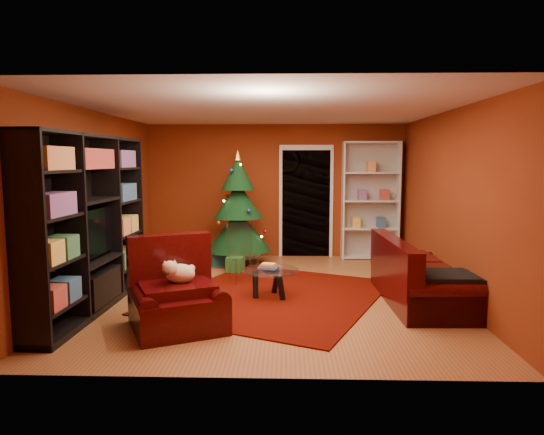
{
  "coord_description": "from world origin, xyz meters",
  "views": [
    {
      "loc": [
        0.22,
        -6.8,
        1.9
      ],
      "look_at": [
        0.0,
        0.4,
        1.05
      ],
      "focal_mm": 32.0,
      "sensor_mm": 36.0,
      "label": 1
    }
  ],
  "objects_px": {
    "christmas_tree": "(238,209)",
    "gift_box_green": "(235,265)",
    "coffee_table": "(271,283)",
    "media_unit": "(89,223)",
    "gift_box_teal": "(218,257)",
    "dog": "(180,274)",
    "acrylic_chair": "(243,256)",
    "armchair": "(177,293)",
    "gift_box_red": "(226,251)",
    "rug": "(274,296)",
    "white_bookshelf": "(370,201)",
    "sofa": "(421,270)"
  },
  "relations": [
    {
      "from": "gift_box_red",
      "to": "sofa",
      "type": "distance_m",
      "value": 4.24
    },
    {
      "from": "media_unit",
      "to": "gift_box_green",
      "type": "relative_size",
      "value": 10.84
    },
    {
      "from": "media_unit",
      "to": "dog",
      "type": "height_order",
      "value": "media_unit"
    },
    {
      "from": "christmas_tree",
      "to": "gift_box_teal",
      "type": "relative_size",
      "value": 7.27
    },
    {
      "from": "gift_box_teal",
      "to": "sofa",
      "type": "distance_m",
      "value": 3.79
    },
    {
      "from": "gift_box_red",
      "to": "armchair",
      "type": "relative_size",
      "value": 0.22
    },
    {
      "from": "coffee_table",
      "to": "acrylic_chair",
      "type": "xyz_separation_m",
      "value": [
        -0.46,
        0.86,
        0.21
      ]
    },
    {
      "from": "gift_box_green",
      "to": "armchair",
      "type": "xyz_separation_m",
      "value": [
        -0.36,
        -2.79,
        0.28
      ]
    },
    {
      "from": "white_bookshelf",
      "to": "armchair",
      "type": "bearing_deg",
      "value": -124.37
    },
    {
      "from": "gift_box_teal",
      "to": "sofa",
      "type": "height_order",
      "value": "sofa"
    },
    {
      "from": "media_unit",
      "to": "gift_box_red",
      "type": "height_order",
      "value": "media_unit"
    },
    {
      "from": "media_unit",
      "to": "coffee_table",
      "type": "distance_m",
      "value": 2.51
    },
    {
      "from": "gift_box_green",
      "to": "gift_box_red",
      "type": "relative_size",
      "value": 1.11
    },
    {
      "from": "coffee_table",
      "to": "acrylic_chair",
      "type": "height_order",
      "value": "acrylic_chair"
    },
    {
      "from": "coffee_table",
      "to": "media_unit",
      "type": "bearing_deg",
      "value": -166.16
    },
    {
      "from": "sofa",
      "to": "rug",
      "type": "bearing_deg",
      "value": 81.99
    },
    {
      "from": "rug",
      "to": "dog",
      "type": "bearing_deg",
      "value": -129.31
    },
    {
      "from": "rug",
      "to": "media_unit",
      "type": "height_order",
      "value": "media_unit"
    },
    {
      "from": "sofa",
      "to": "gift_box_teal",
      "type": "bearing_deg",
      "value": 52.02
    },
    {
      "from": "rug",
      "to": "sofa",
      "type": "xyz_separation_m",
      "value": [
        1.97,
        -0.22,
        0.43
      ]
    },
    {
      "from": "dog",
      "to": "gift_box_red",
      "type": "bearing_deg",
      "value": 64.39
    },
    {
      "from": "gift_box_teal",
      "to": "dog",
      "type": "xyz_separation_m",
      "value": [
        0.03,
        -3.29,
        0.48
      ]
    },
    {
      "from": "gift_box_red",
      "to": "dog",
      "type": "height_order",
      "value": "dog"
    },
    {
      "from": "christmas_tree",
      "to": "acrylic_chair",
      "type": "height_order",
      "value": "christmas_tree"
    },
    {
      "from": "rug",
      "to": "white_bookshelf",
      "type": "relative_size",
      "value": 1.35
    },
    {
      "from": "armchair",
      "to": "acrylic_chair",
      "type": "xyz_separation_m",
      "value": [
        0.56,
        2.12,
        -0.0
      ]
    },
    {
      "from": "gift_box_teal",
      "to": "sofa",
      "type": "xyz_separation_m",
      "value": [
        3.04,
        -2.24,
        0.3
      ]
    },
    {
      "from": "rug",
      "to": "acrylic_chair",
      "type": "height_order",
      "value": "acrylic_chair"
    },
    {
      "from": "gift_box_green",
      "to": "white_bookshelf",
      "type": "bearing_deg",
      "value": 27.46
    },
    {
      "from": "christmas_tree",
      "to": "gift_box_green",
      "type": "xyz_separation_m",
      "value": [
        0.01,
        -0.69,
        -0.89
      ]
    },
    {
      "from": "media_unit",
      "to": "acrylic_chair",
      "type": "xyz_separation_m",
      "value": [
        1.82,
        1.42,
        -0.69
      ]
    },
    {
      "from": "dog",
      "to": "acrylic_chair",
      "type": "bearing_deg",
      "value": 50.02
    },
    {
      "from": "armchair",
      "to": "sofa",
      "type": "xyz_separation_m",
      "value": [
        3.03,
        1.11,
        0.02
      ]
    },
    {
      "from": "gift_box_teal",
      "to": "rug",
      "type": "bearing_deg",
      "value": -62.09
    },
    {
      "from": "rug",
      "to": "sofa",
      "type": "relative_size",
      "value": 1.53
    },
    {
      "from": "coffee_table",
      "to": "gift_box_green",
      "type": "bearing_deg",
      "value": 113.32
    },
    {
      "from": "media_unit",
      "to": "gift_box_teal",
      "type": "xyz_separation_m",
      "value": [
        1.25,
        2.66,
        -0.96
      ]
    },
    {
      "from": "gift_box_green",
      "to": "white_bookshelf",
      "type": "relative_size",
      "value": 0.12
    },
    {
      "from": "christmas_tree",
      "to": "armchair",
      "type": "height_order",
      "value": "christmas_tree"
    },
    {
      "from": "media_unit",
      "to": "coffee_table",
      "type": "xyz_separation_m",
      "value": [
        2.28,
        0.56,
        -0.9
      ]
    },
    {
      "from": "rug",
      "to": "gift_box_green",
      "type": "xyz_separation_m",
      "value": [
        -0.7,
        1.45,
        0.12
      ]
    },
    {
      "from": "sofa",
      "to": "gift_box_green",
      "type": "bearing_deg",
      "value": 56.38
    },
    {
      "from": "white_bookshelf",
      "to": "coffee_table",
      "type": "xyz_separation_m",
      "value": [
        -1.83,
        -2.82,
        -0.92
      ]
    },
    {
      "from": "armchair",
      "to": "coffee_table",
      "type": "distance_m",
      "value": 1.63
    },
    {
      "from": "gift_box_teal",
      "to": "dog",
      "type": "bearing_deg",
      "value": -89.44
    },
    {
      "from": "rug",
      "to": "sofa",
      "type": "distance_m",
      "value": 2.03
    },
    {
      "from": "gift_box_green",
      "to": "coffee_table",
      "type": "xyz_separation_m",
      "value": [
        0.66,
        -1.53,
        0.07
      ]
    },
    {
      "from": "dog",
      "to": "acrylic_chair",
      "type": "height_order",
      "value": "acrylic_chair"
    },
    {
      "from": "media_unit",
      "to": "sofa",
      "type": "xyz_separation_m",
      "value": [
        4.29,
        0.41,
        -0.67
      ]
    },
    {
      "from": "armchair",
      "to": "coffee_table",
      "type": "relative_size",
      "value": 1.36
    }
  ]
}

